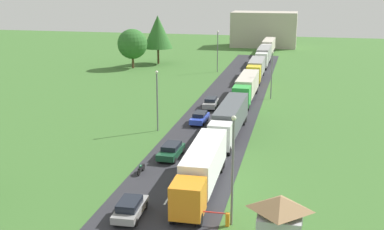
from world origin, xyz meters
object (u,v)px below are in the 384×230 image
(truck_sixth, at_px, (268,46))
(barrier_gate, at_px, (217,217))
(truck_lead, at_px, (202,168))
(truck_fourth, at_px, (256,69))
(truck_second, at_px, (230,118))
(truck_third, at_px, (246,87))
(truck_fifth, at_px, (264,56))
(guard_booth, at_px, (279,223))
(car_fourth, at_px, (211,103))
(tree_maple, at_px, (132,44))
(lamppost_third, at_px, (272,72))
(car_third, at_px, (200,118))
(lamppost_lead, at_px, (233,166))
(distant_building, at_px, (264,29))
(lamppost_fourth, at_px, (218,49))
(tree_oak, at_px, (158,32))
(person_lead, at_px, (301,215))
(car_second, at_px, (171,150))
(motorcycle_courier, at_px, (141,168))
(lamppost_second, at_px, (157,97))

(truck_sixth, distance_m, barrier_gate, 91.11)
(truck_lead, height_order, truck_fourth, truck_lead)
(truck_second, bearing_deg, truck_third, 90.41)
(truck_fifth, xyz_separation_m, guard_booth, (7.12, -76.07, -0.19))
(truck_fourth, height_order, car_fourth, truck_fourth)
(truck_fourth, relative_size, tree_maple, 1.52)
(guard_booth, xyz_separation_m, barrier_gate, (-4.69, 2.50, -1.32))
(truck_lead, height_order, lamppost_third, lamppost_third)
(car_third, relative_size, lamppost_lead, 0.51)
(truck_second, relative_size, distant_building, 0.81)
(truck_second, relative_size, lamppost_fourth, 1.76)
(truck_lead, xyz_separation_m, guard_booth, (7.07, -8.36, -0.14))
(truck_second, distance_m, tree_oak, 54.41)
(car_fourth, distance_m, person_lead, 35.69)
(truck_fourth, height_order, car_third, truck_fourth)
(lamppost_fourth, bearing_deg, lamppost_lead, -79.31)
(car_third, relative_size, tree_oak, 0.41)
(truck_fourth, height_order, lamppost_third, lamppost_third)
(car_second, bearing_deg, truck_second, 61.32)
(motorcycle_courier, bearing_deg, truck_lead, -22.07)
(truck_third, bearing_deg, truck_fifth, 90.00)
(car_third, xyz_separation_m, car_fourth, (-0.03, 8.06, 0.03))
(barrier_gate, bearing_deg, lamppost_second, 116.82)
(truck_third, distance_m, car_second, 27.79)
(tree_oak, bearing_deg, car_fourth, -62.99)
(barrier_gate, xyz_separation_m, lamppost_lead, (1.05, 0.32, 4.08))
(truck_sixth, xyz_separation_m, motorcycle_courier, (-6.24, -82.58, -1.58))
(guard_booth, height_order, lamppost_lead, lamppost_lead)
(truck_sixth, height_order, car_second, truck_sixth)
(truck_sixth, distance_m, distant_building, 15.45)
(truck_lead, distance_m, tree_maple, 64.42)
(truck_fifth, relative_size, lamppost_third, 1.70)
(truck_fifth, bearing_deg, truck_sixth, 90.54)
(guard_booth, bearing_deg, person_lead, 68.43)
(truck_lead, xyz_separation_m, truck_fourth, (-0.14, 51.32, -0.04))
(truck_second, bearing_deg, lamppost_second, 179.44)
(lamppost_third, bearing_deg, truck_second, -99.87)
(motorcycle_courier, bearing_deg, distant_building, 87.73)
(truck_third, bearing_deg, tree_oak, 127.19)
(guard_booth, bearing_deg, distant_building, 95.09)
(truck_sixth, height_order, person_lead, truck_sixth)
(truck_fourth, height_order, lamppost_second, lamppost_second)
(lamppost_third, bearing_deg, car_third, -116.60)
(car_second, xyz_separation_m, guard_booth, (11.85, -15.80, 1.20))
(truck_fifth, xyz_separation_m, tree_maple, (-26.72, -9.18, 2.90))
(lamppost_fourth, bearing_deg, distant_building, 81.99)
(truck_second, xyz_separation_m, distant_building, (-2.68, 83.92, 2.61))
(truck_second, relative_size, truck_third, 1.03)
(tree_maple, bearing_deg, barrier_gate, -65.64)
(car_fourth, height_order, guard_booth, guard_booth)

